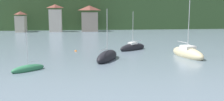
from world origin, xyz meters
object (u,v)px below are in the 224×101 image
object	(u,v)px
mooring_buoy_near	(76,51)
shore_building_central	(90,19)
sailboat_far_6	(107,57)
sailboat_far_8	(187,53)
shore_building_west	(21,22)
sailboat_mid_7	(28,69)
shore_building_westcentral	(55,18)
sailboat_far_3	(133,48)

from	to	relation	value
mooring_buoy_near	shore_building_central	bearing A→B (deg)	84.74
sailboat_far_6	sailboat_far_8	bearing A→B (deg)	-59.70
shore_building_west	mooring_buoy_near	xyz separation A→B (m)	(19.02, -45.34, -3.36)
sailboat_mid_7	sailboat_far_8	world-z (taller)	sailboat_far_8
shore_building_westcentral	shore_building_central	bearing A→B (deg)	3.07
sailboat_far_8	shore_building_westcentral	bearing A→B (deg)	-164.44
shore_building_west	sailboat_far_3	world-z (taller)	sailboat_far_3
shore_building_west	sailboat_far_3	distance (m)	53.70
shore_building_west	shore_building_westcentral	world-z (taller)	shore_building_westcentral
shore_building_west	sailboat_far_8	world-z (taller)	sailboat_far_8
sailboat_mid_7	sailboat_far_8	size ratio (longest dim) A/B	0.50
sailboat_mid_7	mooring_buoy_near	size ratio (longest dim) A/B	12.37
sailboat_mid_7	shore_building_central	bearing A→B (deg)	-138.98
shore_building_westcentral	sailboat_far_6	bearing A→B (deg)	-77.25
sailboat_far_8	shore_building_central	bearing A→B (deg)	-175.81
sailboat_far_6	sailboat_mid_7	size ratio (longest dim) A/B	1.47
shore_building_westcentral	sailboat_far_8	xyz separation A→B (m)	(24.75, -52.27, -3.97)
shore_building_west	sailboat_far_6	bearing A→B (deg)	-66.37
shore_building_central	sailboat_far_6	xyz separation A→B (m)	(0.49, -54.05, -3.89)
sailboat_far_3	sailboat_far_8	xyz separation A→B (m)	(7.01, -8.07, 0.11)
shore_building_central	sailboat_mid_7	world-z (taller)	shore_building_central
shore_building_westcentral	mooring_buoy_near	world-z (taller)	shore_building_westcentral
sailboat_mid_7	mooring_buoy_near	xyz separation A→B (m)	(5.37, 14.45, -0.23)
shore_building_central	sailboat_far_8	bearing A→B (deg)	-76.02
shore_building_westcentral	sailboat_mid_7	distance (m)	59.29
shore_building_central	shore_building_westcentral	bearing A→B (deg)	-176.93
sailboat_far_6	mooring_buoy_near	world-z (taller)	sailboat_far_6
sailboat_far_8	mooring_buoy_near	xyz separation A→B (m)	(-17.33, 7.62, -0.54)
sailboat_far_8	mooring_buoy_near	distance (m)	18.94
sailboat_far_6	sailboat_far_8	world-z (taller)	sailboat_far_8
sailboat_far_3	shore_building_westcentral	bearing A→B (deg)	-104.51
mooring_buoy_near	sailboat_far_8	bearing A→B (deg)	-23.72
shore_building_westcentral	shore_building_central	size ratio (longest dim) A/B	1.04
sailboat_mid_7	sailboat_far_8	xyz separation A→B (m)	(22.70, 6.83, 0.30)
mooring_buoy_near	shore_building_west	bearing A→B (deg)	112.75
shore_building_westcentral	sailboat_mid_7	bearing A→B (deg)	-88.01
shore_building_westcentral	mooring_buoy_near	distance (m)	45.49
sailboat_far_6	mooring_buoy_near	bearing A→B (deg)	53.02
sailboat_far_6	shore_building_west	bearing A→B (deg)	48.69
shore_building_westcentral	sailboat_far_8	size ratio (longest dim) A/B	0.87
shore_building_westcentral	sailboat_far_8	bearing A→B (deg)	-64.66
sailboat_far_3	sailboat_mid_7	distance (m)	21.64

